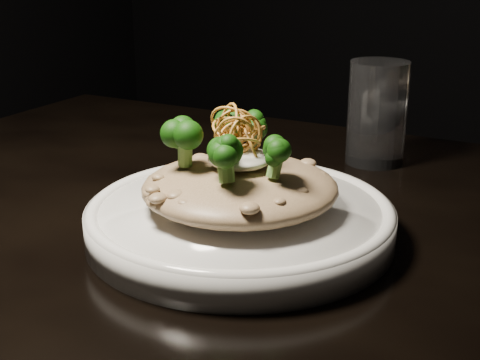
# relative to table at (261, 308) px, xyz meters

# --- Properties ---
(table) EXTENTS (1.10, 0.80, 0.75)m
(table) POSITION_rel_table_xyz_m (0.00, 0.00, 0.00)
(table) COLOR black
(table) RESTS_ON ground
(plate) EXTENTS (0.28, 0.28, 0.03)m
(plate) POSITION_rel_table_xyz_m (-0.01, -0.02, 0.10)
(plate) COLOR white
(plate) RESTS_ON table
(risotto) EXTENTS (0.18, 0.18, 0.04)m
(risotto) POSITION_rel_table_xyz_m (-0.01, -0.02, 0.13)
(risotto) COLOR brown
(risotto) RESTS_ON plate
(broccoli) EXTENTS (0.12, 0.12, 0.04)m
(broccoli) POSITION_rel_table_xyz_m (-0.02, -0.02, 0.17)
(broccoli) COLOR black
(broccoli) RESTS_ON risotto
(cheese) EXTENTS (0.06, 0.06, 0.02)m
(cheese) POSITION_rel_table_xyz_m (-0.01, -0.02, 0.16)
(cheese) COLOR white
(cheese) RESTS_ON risotto
(shallots) EXTENTS (0.06, 0.06, 0.04)m
(shallots) POSITION_rel_table_xyz_m (-0.02, -0.02, 0.18)
(shallots) COLOR brown
(shallots) RESTS_ON cheese
(drinking_glass) EXTENTS (0.09, 0.09, 0.13)m
(drinking_glass) POSITION_rel_table_xyz_m (0.03, 0.25, 0.15)
(drinking_glass) COLOR silver
(drinking_glass) RESTS_ON table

